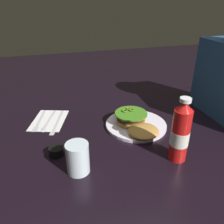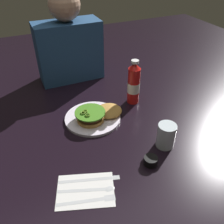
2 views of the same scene
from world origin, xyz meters
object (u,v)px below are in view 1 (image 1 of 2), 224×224
Objects in this scene: fork_utensil at (39,121)px; butter_knife at (57,123)px; dinner_plate at (136,125)px; burger_sandwich at (135,122)px; water_glass at (78,158)px; napkin at (49,120)px; condiment_cup at (56,151)px; spoon_utensil at (47,123)px; ketchup_bottle at (180,133)px.

fork_utensil is 0.08m from butter_knife.
burger_sandwich is (0.02, -0.01, 0.03)m from dinner_plate.
burger_sandwich is 2.22× the size of water_glass.
dinner_plate reaches higher than napkin.
butter_knife is (-0.14, -0.31, -0.03)m from burger_sandwich.
water_glass reaches higher than burger_sandwich.
condiment_cup is at bearing -149.36° from water_glass.
burger_sandwich is 1.23× the size of spoon_utensil.
burger_sandwich is 1.19× the size of napkin.
fork_utensil is at bearing -124.26° from spoon_utensil.
dinner_plate is 1.13× the size of ketchup_bottle.
water_glass reaches higher than napkin.
napkin is 0.04m from fork_utensil.
dinner_plate is 0.35m from water_glass.
fork_utensil is 0.04m from spoon_utensil.
ketchup_bottle is at bearing 84.60° from water_glass.
burger_sandwich is at bearing -31.94° from dinner_plate.
ketchup_bottle is 0.60m from fork_utensil.
dinner_plate reaches higher than spoon_utensil.
dinner_plate is 2.50× the size of water_glass.
burger_sandwich reaches higher than spoon_utensil.
ketchup_bottle is at bearing 16.98° from burger_sandwich.
water_glass is 0.54× the size of napkin.
ketchup_bottle reaches higher than condiment_cup.
fork_utensil is (-0.25, -0.06, -0.01)m from condiment_cup.
condiment_cup reaches higher than fork_utensil.
dinner_plate is at bearing 70.05° from butter_knife.
spoon_utensil is (0.03, -0.01, 0.00)m from napkin.
butter_knife is at bearing 38.23° from napkin.
water_glass is at bearing 7.76° from butter_knife.
napkin is at bearing -134.02° from ketchup_bottle.
burger_sandwich is 0.38m from napkin.
ketchup_bottle is at bearing 46.72° from butter_knife.
ketchup_bottle is at bearing 12.95° from dinner_plate.
spoon_utensil and butter_knife have the same top height.
fork_utensil is (0.00, -0.04, 0.00)m from napkin.
condiment_cup is (0.10, -0.34, 0.01)m from dinner_plate.
napkin is (-0.18, -0.34, -0.03)m from burger_sandwich.
water_glass is at bearing -95.40° from ketchup_bottle.
fork_utensil is 1.02× the size of spoon_utensil.
butter_knife is at bearing -172.24° from water_glass.
fork_utensil is at bearing -110.83° from dinner_plate.
water_glass is (-0.03, -0.33, -0.05)m from ketchup_bottle.
napkin is (-0.39, -0.41, -0.10)m from ketchup_bottle.
condiment_cup is (0.08, -0.33, -0.02)m from burger_sandwich.
dinner_plate is 0.36m from condiment_cup.
fork_utensil is (-0.39, -0.45, -0.10)m from ketchup_bottle.
dinner_plate is 0.26m from ketchup_bottle.
dinner_plate is 1.23× the size of butter_knife.
burger_sandwich reaches higher than butter_knife.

